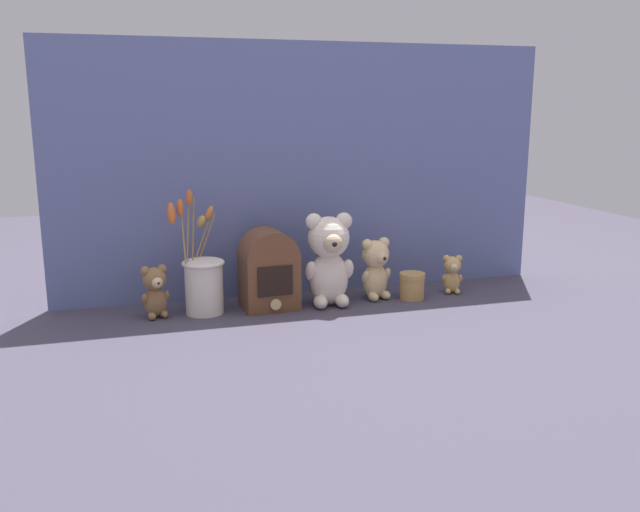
{
  "coord_description": "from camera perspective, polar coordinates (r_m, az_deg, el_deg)",
  "views": [
    {
      "loc": [
        -0.54,
        -1.82,
        0.57
      ],
      "look_at": [
        0.0,
        0.02,
        0.14
      ],
      "focal_mm": 38.0,
      "sensor_mm": 36.0,
      "label": 1
    }
  ],
  "objects": [
    {
      "name": "ground_plane",
      "position": [
        1.98,
        0.16,
        -4.2
      ],
      "size": [
        4.0,
        4.0,
        0.0
      ],
      "primitive_type": "plane",
      "color": "#3D3847"
    },
    {
      "name": "backdrop_wall",
      "position": [
        2.07,
        -1.16,
        7.2
      ],
      "size": [
        1.53,
        0.02,
        0.76
      ],
      "color": "slate",
      "rests_on": "ground"
    },
    {
      "name": "teddy_bear_large",
      "position": [
        1.95,
        0.76,
        -0.13
      ],
      "size": [
        0.15,
        0.14,
        0.27
      ],
      "color": "beige",
      "rests_on": "ground"
    },
    {
      "name": "teddy_bear_medium",
      "position": [
        2.04,
        4.72,
        -0.96
      ],
      "size": [
        0.1,
        0.09,
        0.19
      ],
      "color": "#DBBC84",
      "rests_on": "ground"
    },
    {
      "name": "teddy_bear_small",
      "position": [
        1.91,
        -13.72,
        -2.83
      ],
      "size": [
        0.08,
        0.07,
        0.15
      ],
      "color": "olive",
      "rests_on": "ground"
    },
    {
      "name": "teddy_bear_tiny",
      "position": [
        2.14,
        11.07,
        -1.43
      ],
      "size": [
        0.07,
        0.06,
        0.12
      ],
      "color": "tan",
      "rests_on": "ground"
    },
    {
      "name": "flower_vase",
      "position": [
        1.92,
        -9.81,
        -2.1
      ],
      "size": [
        0.15,
        0.14,
        0.35
      ],
      "color": "silver",
      "rests_on": "ground"
    },
    {
      "name": "vintage_radio",
      "position": [
        1.94,
        -4.33,
        -1.11
      ],
      "size": [
        0.16,
        0.14,
        0.23
      ],
      "color": "brown",
      "rests_on": "ground"
    },
    {
      "name": "decorative_tin_tall",
      "position": [
        2.06,
        7.76,
        -2.49
      ],
      "size": [
        0.08,
        0.08,
        0.08
      ],
      "color": "tan",
      "rests_on": "ground"
    }
  ]
}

